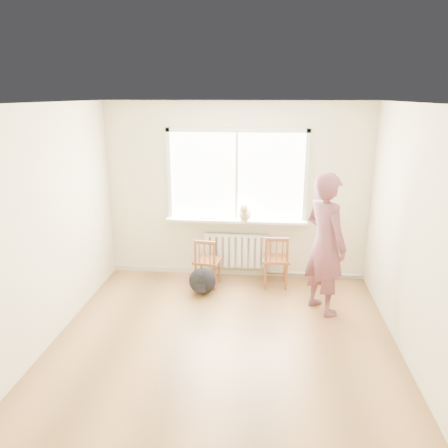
% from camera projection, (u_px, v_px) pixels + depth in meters
% --- Properties ---
extents(floor, '(4.50, 4.50, 0.00)m').
position_uv_depth(floor, '(222.00, 353.00, 4.89)').
color(floor, '#A87445').
rests_on(floor, ground).
extents(ceiling, '(4.50, 4.50, 0.00)m').
position_uv_depth(ceiling, '(222.00, 103.00, 4.12)').
color(ceiling, white).
rests_on(ceiling, back_wall).
extents(back_wall, '(4.00, 0.01, 2.70)m').
position_uv_depth(back_wall, '(237.00, 192.00, 6.65)').
color(back_wall, beige).
rests_on(back_wall, ground).
extents(window, '(2.12, 0.05, 1.42)m').
position_uv_depth(window, '(237.00, 172.00, 6.54)').
color(window, white).
rests_on(window, back_wall).
extents(windowsill, '(2.15, 0.22, 0.04)m').
position_uv_depth(windowsill, '(236.00, 220.00, 6.67)').
color(windowsill, white).
rests_on(windowsill, back_wall).
extents(radiator, '(1.00, 0.12, 0.55)m').
position_uv_depth(radiator, '(236.00, 250.00, 6.83)').
color(radiator, white).
rests_on(radiator, back_wall).
extents(heating_pipe, '(1.40, 0.04, 0.04)m').
position_uv_depth(heating_pipe, '(315.00, 274.00, 6.84)').
color(heating_pipe, silver).
rests_on(heating_pipe, back_wall).
extents(baseboard, '(4.00, 0.03, 0.08)m').
position_uv_depth(baseboard, '(236.00, 272.00, 7.01)').
color(baseboard, beige).
rests_on(baseboard, ground).
extents(chair_left, '(0.43, 0.41, 0.76)m').
position_uv_depth(chair_left, '(207.00, 263.00, 6.47)').
color(chair_left, '#95572B').
rests_on(chair_left, floor).
extents(chair_right, '(0.42, 0.40, 0.81)m').
position_uv_depth(chair_right, '(276.00, 261.00, 6.45)').
color(chair_right, '#95572B').
rests_on(chair_right, floor).
extents(person, '(0.75, 0.81, 1.86)m').
position_uv_depth(person, '(325.00, 244.00, 5.61)').
color(person, '#C84271').
rests_on(person, floor).
extents(cat, '(0.22, 0.46, 0.31)m').
position_uv_depth(cat, '(245.00, 213.00, 6.53)').
color(cat, beige).
rests_on(cat, windowsill).
extents(backpack, '(0.44, 0.37, 0.39)m').
position_uv_depth(backpack, '(202.00, 281.00, 6.30)').
color(backpack, black).
rests_on(backpack, floor).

